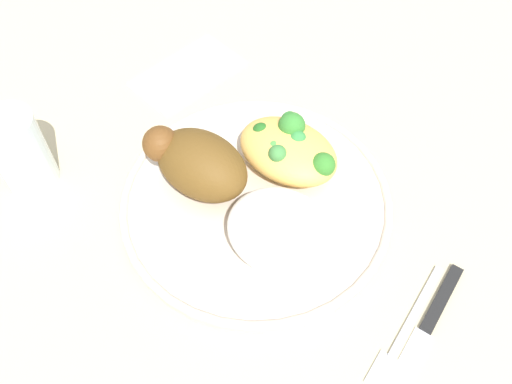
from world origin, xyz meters
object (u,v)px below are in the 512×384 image
(rice_pile, at_px, (281,231))
(mac_cheese_with_broccoli, at_px, (286,147))
(plate, at_px, (256,202))
(napkin, at_px, (188,73))
(fork, at_px, (405,332))
(roasted_chicken, at_px, (198,163))
(water_glass, at_px, (20,151))
(knife, at_px, (426,330))

(rice_pile, relative_size, mac_cheese_with_broccoli, 0.93)
(plate, relative_size, mac_cheese_with_broccoli, 2.45)
(plate, relative_size, napkin, 2.10)
(plate, distance_m, napkin, 0.23)
(napkin, bearing_deg, fork, 159.15)
(roasted_chicken, distance_m, fork, 0.26)
(roasted_chicken, distance_m, rice_pile, 0.11)
(rice_pile, height_order, fork, rice_pile)
(fork, xyz_separation_m, napkin, (0.39, -0.15, -0.00))
(roasted_chicken, bearing_deg, water_glass, 30.58)
(knife, bearing_deg, roasted_chicken, -0.27)
(napkin, bearing_deg, mac_cheese_with_broccoli, 163.57)
(fork, bearing_deg, roasted_chicken, -3.03)
(water_glass, relative_size, napkin, 0.68)
(plate, height_order, mac_cheese_with_broccoli, mac_cheese_with_broccoli)
(rice_pile, bearing_deg, mac_cheese_with_broccoli, -58.49)
(napkin, bearing_deg, rice_pile, 149.36)
(mac_cheese_with_broccoli, distance_m, knife, 0.23)
(fork, xyz_separation_m, water_glass, (0.42, 0.08, 0.04))
(fork, relative_size, water_glass, 1.52)
(rice_pile, bearing_deg, roasted_chicken, -5.27)
(roasted_chicken, relative_size, fork, 0.81)
(plate, distance_m, knife, 0.21)
(plate, xyz_separation_m, napkin, (0.19, -0.12, -0.01))
(napkin, bearing_deg, water_glass, 82.55)
(roasted_chicken, bearing_deg, napkin, -45.30)
(roasted_chicken, relative_size, knife, 0.61)
(roasted_chicken, bearing_deg, knife, 179.73)
(plate, relative_size, rice_pile, 2.64)
(plate, height_order, knife, plate)
(mac_cheese_with_broccoli, bearing_deg, fork, 155.16)
(knife, height_order, napkin, knife)
(mac_cheese_with_broccoli, height_order, fork, mac_cheese_with_broccoli)
(plate, relative_size, knife, 1.52)
(knife, height_order, water_glass, water_glass)
(fork, height_order, knife, knife)
(knife, relative_size, napkin, 1.38)
(plate, xyz_separation_m, fork, (-0.20, 0.03, -0.01))
(plate, xyz_separation_m, water_glass, (0.22, 0.12, 0.04))
(fork, relative_size, knife, 0.75)
(knife, xyz_separation_m, water_glass, (0.43, 0.10, 0.04))
(knife, bearing_deg, mac_cheese_with_broccoli, -20.50)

